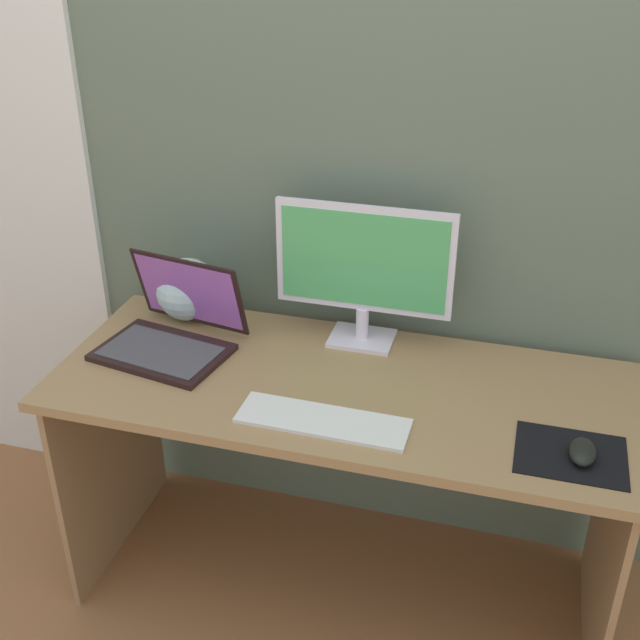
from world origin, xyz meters
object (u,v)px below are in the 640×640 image
(laptop, at_px, (172,331))
(mouse, at_px, (583,452))
(monitor, at_px, (365,268))
(fishbowl, at_px, (187,289))
(keyboard_external, at_px, (324,421))

(laptop, xyz_separation_m, mouse, (1.11, -0.21, -0.03))
(monitor, distance_m, mouse, 0.74)
(laptop, xyz_separation_m, fishbowl, (-0.03, 0.18, 0.04))
(keyboard_external, bearing_deg, monitor, 90.86)
(mouse, bearing_deg, fishbowl, 162.69)
(mouse, bearing_deg, laptop, 170.85)
(laptop, height_order, fishbowl, laptop)
(mouse, bearing_deg, monitor, 148.63)
(laptop, height_order, keyboard_external, laptop)
(keyboard_external, xyz_separation_m, mouse, (0.60, 0.02, 0.02))
(fishbowl, relative_size, mouse, 1.90)
(fishbowl, relative_size, keyboard_external, 0.45)
(monitor, relative_size, keyboard_external, 1.17)
(keyboard_external, bearing_deg, laptop, 156.14)
(monitor, xyz_separation_m, fishbowl, (-0.54, 0.00, -0.14))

